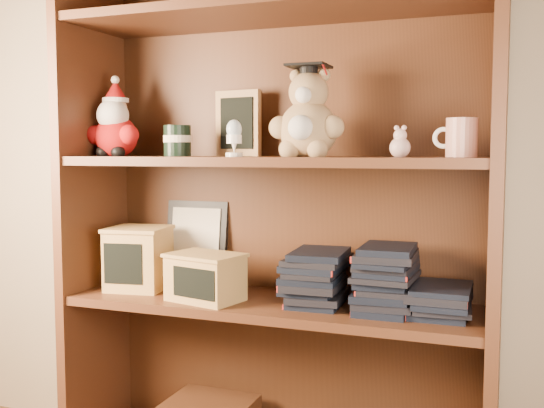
{
  "coord_description": "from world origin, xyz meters",
  "views": [
    {
      "loc": [
        0.72,
        -0.32,
        0.97
      ],
      "look_at": [
        0.1,
        1.3,
        0.82
      ],
      "focal_mm": 42.0,
      "sensor_mm": 36.0,
      "label": 1
    }
  ],
  "objects_px": {
    "bookcase": "(277,217)",
    "grad_teddy_bear": "(308,121)",
    "treats_box": "(139,258)",
    "teacher_mug": "(461,138)"
  },
  "relations": [
    {
      "from": "grad_teddy_bear",
      "to": "teacher_mug",
      "type": "distance_m",
      "value": 0.39
    },
    {
      "from": "grad_teddy_bear",
      "to": "treats_box",
      "type": "relative_size",
      "value": 1.28
    },
    {
      "from": "teacher_mug",
      "to": "bookcase",
      "type": "bearing_deg",
      "value": 174.19
    },
    {
      "from": "teacher_mug",
      "to": "grad_teddy_bear",
      "type": "bearing_deg",
      "value": -178.89
    },
    {
      "from": "grad_teddy_bear",
      "to": "teacher_mug",
      "type": "relative_size",
      "value": 2.31
    },
    {
      "from": "bookcase",
      "to": "teacher_mug",
      "type": "relative_size",
      "value": 14.75
    },
    {
      "from": "grad_teddy_bear",
      "to": "bookcase",
      "type": "bearing_deg",
      "value": 151.39
    },
    {
      "from": "grad_teddy_bear",
      "to": "teacher_mug",
      "type": "xyz_separation_m",
      "value": [
        0.39,
        0.01,
        -0.05
      ]
    },
    {
      "from": "bookcase",
      "to": "grad_teddy_bear",
      "type": "xyz_separation_m",
      "value": [
        0.11,
        -0.06,
        0.27
      ]
    },
    {
      "from": "teacher_mug",
      "to": "treats_box",
      "type": "relative_size",
      "value": 0.55
    }
  ]
}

